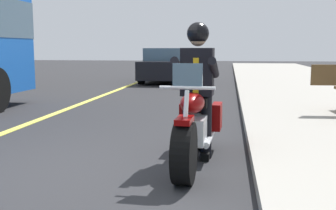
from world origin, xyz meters
name	(u,v)px	position (x,y,z in m)	size (l,w,h in m)	color
ground_plane	(72,176)	(0.00, 0.00, 0.00)	(80.00, 80.00, 0.00)	#28282B
motorcycle_main	(195,126)	(-0.77, 1.31, 0.45)	(2.22, 0.65, 1.26)	black
rider_main	(197,78)	(-0.96, 1.32, 1.04)	(0.64, 0.57, 1.74)	black
car_silver	(168,65)	(-12.81, -0.82, 0.69)	(4.60, 1.92, 1.40)	black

